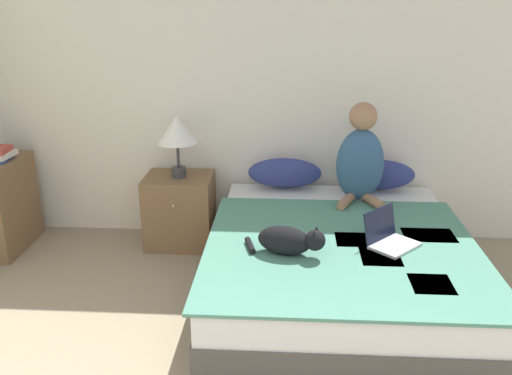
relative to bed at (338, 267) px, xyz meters
The scene contains 10 objects.
wall_back 1.58m from the bed, 112.03° to the left, with size 5.66×0.05×2.55m.
bed is the anchor object (origin of this frame).
pillow_near 1.05m from the bed, 112.61° to the left, with size 0.60×0.21×0.25m.
pillow_far 1.05m from the bed, 67.45° to the left, with size 0.60×0.21×0.25m.
person_sitting 0.89m from the bed, 73.25° to the left, with size 0.37×0.36×0.76m.
cat_tabby 0.58m from the bed, 135.58° to the right, with size 0.50×0.28×0.19m.
laptop_open 0.45m from the bed, 28.29° to the right, with size 0.39×0.39×0.22m.
nightstand 1.48m from the bed, 146.79° to the left, with size 0.54×0.46×0.59m.
table_lamp 1.64m from the bed, 146.85° to the left, with size 0.32×0.32×0.50m.
bookshelf 2.70m from the bed, 166.17° to the left, with size 0.25×0.64×0.75m.
Camera 1 is at (0.09, -0.69, 1.97)m, focal length 38.00 mm.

